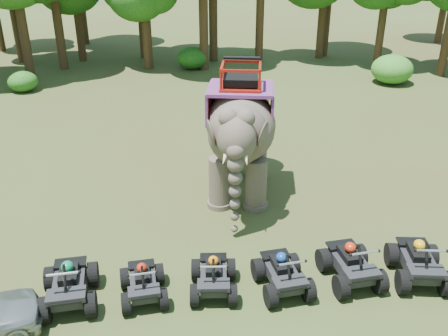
{
  "coord_description": "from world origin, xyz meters",
  "views": [
    {
      "loc": [
        -0.94,
        -12.48,
        8.55
      ],
      "look_at": [
        0.0,
        1.2,
        1.9
      ],
      "focal_mm": 40.0,
      "sensor_mm": 36.0,
      "label": 1
    }
  ],
  "objects_px": {
    "atv_3": "(283,269)",
    "atv_5": "(420,257)",
    "atv_0": "(68,280)",
    "elephant": "(240,130)",
    "atv_2": "(213,272)",
    "atv_1": "(143,279)",
    "atv_4": "(352,260)"
  },
  "relations": [
    {
      "from": "atv_1",
      "to": "atv_5",
      "type": "xyz_separation_m",
      "value": [
        7.25,
        0.26,
        0.11
      ]
    },
    {
      "from": "atv_0",
      "to": "atv_3",
      "type": "height_order",
      "value": "atv_0"
    },
    {
      "from": "atv_1",
      "to": "atv_4",
      "type": "height_order",
      "value": "atv_4"
    },
    {
      "from": "atv_4",
      "to": "atv_0",
      "type": "bearing_deg",
      "value": 174.31
    },
    {
      "from": "atv_3",
      "to": "atv_4",
      "type": "distance_m",
      "value": 1.89
    },
    {
      "from": "atv_3",
      "to": "atv_5",
      "type": "relative_size",
      "value": 0.92
    },
    {
      "from": "atv_2",
      "to": "atv_3",
      "type": "relative_size",
      "value": 0.95
    },
    {
      "from": "atv_4",
      "to": "atv_5",
      "type": "bearing_deg",
      "value": -9.95
    },
    {
      "from": "atv_1",
      "to": "atv_3",
      "type": "xyz_separation_m",
      "value": [
        3.57,
        0.08,
        0.05
      ]
    },
    {
      "from": "atv_3",
      "to": "atv_5",
      "type": "distance_m",
      "value": 3.69
    },
    {
      "from": "atv_0",
      "to": "atv_1",
      "type": "xyz_separation_m",
      "value": [
        1.82,
        0.05,
        -0.1
      ]
    },
    {
      "from": "atv_0",
      "to": "atv_3",
      "type": "relative_size",
      "value": 1.08
    },
    {
      "from": "elephant",
      "to": "atv_1",
      "type": "xyz_separation_m",
      "value": [
        -2.98,
        -5.55,
        -1.75
      ]
    },
    {
      "from": "atv_2",
      "to": "atv_4",
      "type": "height_order",
      "value": "atv_4"
    },
    {
      "from": "elephant",
      "to": "atv_1",
      "type": "distance_m",
      "value": 6.53
    },
    {
      "from": "atv_2",
      "to": "atv_4",
      "type": "relative_size",
      "value": 0.9
    },
    {
      "from": "elephant",
      "to": "atv_3",
      "type": "distance_m",
      "value": 5.76
    },
    {
      "from": "atv_0",
      "to": "atv_3",
      "type": "distance_m",
      "value": 5.39
    },
    {
      "from": "atv_2",
      "to": "atv_4",
      "type": "bearing_deg",
      "value": 5.34
    },
    {
      "from": "elephant",
      "to": "atv_5",
      "type": "xyz_separation_m",
      "value": [
        4.27,
        -5.29,
        -1.65
      ]
    },
    {
      "from": "atv_0",
      "to": "atv_4",
      "type": "height_order",
      "value": "atv_0"
    },
    {
      "from": "elephant",
      "to": "atv_2",
      "type": "bearing_deg",
      "value": -94.09
    },
    {
      "from": "atv_3",
      "to": "elephant",
      "type": "bearing_deg",
      "value": 86.45
    },
    {
      "from": "atv_5",
      "to": "atv_2",
      "type": "bearing_deg",
      "value": -171.83
    },
    {
      "from": "atv_0",
      "to": "atv_2",
      "type": "xyz_separation_m",
      "value": [
        3.61,
        0.17,
        -0.08
      ]
    },
    {
      "from": "atv_0",
      "to": "atv_2",
      "type": "bearing_deg",
      "value": -4.23
    },
    {
      "from": "atv_3",
      "to": "atv_4",
      "type": "height_order",
      "value": "atv_4"
    },
    {
      "from": "atv_0",
      "to": "atv_3",
      "type": "xyz_separation_m",
      "value": [
        5.39,
        0.13,
        -0.05
      ]
    },
    {
      "from": "atv_3",
      "to": "atv_5",
      "type": "xyz_separation_m",
      "value": [
        3.68,
        0.18,
        0.05
      ]
    },
    {
      "from": "elephant",
      "to": "atv_0",
      "type": "relative_size",
      "value": 3.02
    },
    {
      "from": "atv_4",
      "to": "atv_3",
      "type": "bearing_deg",
      "value": 178.47
    },
    {
      "from": "elephant",
      "to": "atv_3",
      "type": "bearing_deg",
      "value": -75.53
    }
  ]
}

